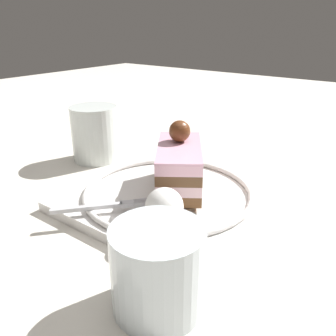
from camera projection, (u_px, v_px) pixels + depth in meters
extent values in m
plane|color=silver|center=(158.00, 195.00, 0.50)|extent=(2.40, 2.40, 0.00)
cube|color=white|center=(168.00, 198.00, 0.47)|extent=(0.24, 0.24, 0.01)
torus|color=white|center=(168.00, 191.00, 0.47)|extent=(0.23, 0.23, 0.01)
cube|color=brown|center=(179.00, 181.00, 0.48)|extent=(0.13, 0.12, 0.01)
cube|color=beige|center=(179.00, 172.00, 0.47)|extent=(0.13, 0.12, 0.01)
cube|color=brown|center=(179.00, 163.00, 0.46)|extent=(0.13, 0.12, 0.01)
cube|color=#F1B7CC|center=(179.00, 153.00, 0.46)|extent=(0.13, 0.12, 0.01)
cube|color=#F1B3CD|center=(179.00, 147.00, 0.46)|extent=(0.13, 0.12, 0.00)
sphere|color=brown|center=(180.00, 131.00, 0.47)|extent=(0.03, 0.03, 0.03)
ellipsoid|color=white|center=(164.00, 207.00, 0.38)|extent=(0.04, 0.04, 0.04)
cube|color=silver|center=(87.00, 208.00, 0.42)|extent=(0.07, 0.06, 0.00)
cube|color=silver|center=(127.00, 204.00, 0.43)|extent=(0.02, 0.02, 0.00)
cube|color=silver|center=(147.00, 204.00, 0.43)|extent=(0.02, 0.02, 0.00)
cube|color=silver|center=(146.00, 203.00, 0.43)|extent=(0.02, 0.02, 0.00)
cube|color=silver|center=(146.00, 201.00, 0.43)|extent=(0.02, 0.02, 0.00)
cube|color=silver|center=(146.00, 200.00, 0.43)|extent=(0.02, 0.02, 0.00)
cylinder|color=silver|center=(158.00, 269.00, 0.29)|extent=(0.08, 0.08, 0.08)
cylinder|color=black|center=(158.00, 277.00, 0.29)|extent=(0.07, 0.07, 0.05)
cylinder|color=white|center=(95.00, 134.00, 0.61)|extent=(0.08, 0.08, 0.09)
cylinder|color=#B7232D|center=(96.00, 147.00, 0.62)|extent=(0.07, 0.07, 0.04)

